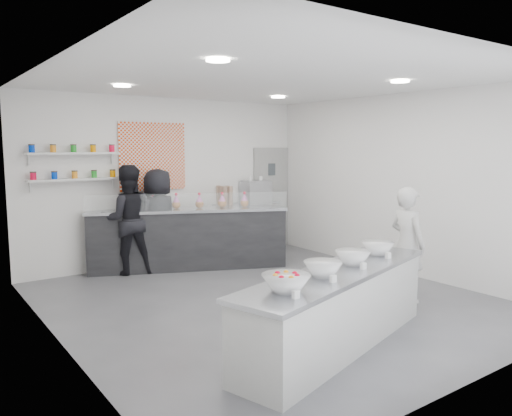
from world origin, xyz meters
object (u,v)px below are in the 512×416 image
at_px(back_bar, 188,238).
at_px(staff_right, 158,219).
at_px(prep_counter, 338,308).
at_px(woman_prep, 407,244).
at_px(espresso_machine, 256,192).
at_px(staff_left, 128,220).
at_px(espresso_ledge, 247,228).

xyz_separation_m(back_bar, staff_right, (-0.43, 0.28, 0.34)).
relative_size(prep_counter, woman_prep, 1.93).
bearing_deg(staff_right, espresso_machine, 165.51).
bearing_deg(back_bar, staff_right, 170.19).
distance_m(back_bar, staff_right, 0.62).
xyz_separation_m(staff_left, staff_right, (0.55, 0.00, -0.04)).
bearing_deg(back_bar, prep_counter, -71.09).
bearing_deg(staff_left, prep_counter, 113.15).
bearing_deg(espresso_machine, staff_right, -175.34).
bearing_deg(espresso_machine, woman_prep, -92.92).
bearing_deg(staff_left, woman_prep, 139.47).
xyz_separation_m(prep_counter, back_bar, (0.34, 4.00, 0.11)).
height_order(woman_prep, staff_left, staff_left).
distance_m(woman_prep, staff_right, 4.20).
height_order(prep_counter, staff_right, staff_right).
height_order(prep_counter, espresso_ledge, espresso_ledge).
xyz_separation_m(espresso_ledge, staff_left, (-2.55, -0.18, 0.41)).
bearing_deg(espresso_machine, espresso_ledge, 180.00).
bearing_deg(prep_counter, woman_prep, 0.95).
xyz_separation_m(back_bar, espresso_machine, (1.78, 0.46, 0.69)).
xyz_separation_m(espresso_machine, woman_prep, (-0.20, -3.86, -0.43)).
relative_size(prep_counter, espresso_machine, 5.49).
bearing_deg(back_bar, woman_prep, -41.27).
bearing_deg(staff_right, espresso_ledge, 166.01).
bearing_deg(back_bar, espresso_machine, 38.40).
bearing_deg(woman_prep, espresso_machine, 3.76).
relative_size(espresso_machine, staff_left, 0.30).
xyz_separation_m(espresso_machine, staff_left, (-2.76, -0.18, -0.31)).
relative_size(espresso_ledge, espresso_machine, 2.43).
height_order(back_bar, espresso_ledge, back_bar).
bearing_deg(woman_prep, espresso_ledge, 6.96).
bearing_deg(staff_left, espresso_ledge, -161.34).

